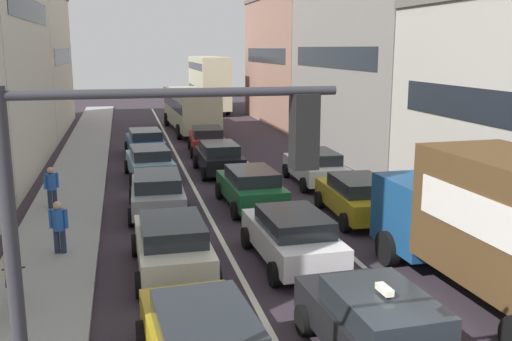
# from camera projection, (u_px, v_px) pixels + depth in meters

# --- Properties ---
(sidewalk_left) EXTENTS (2.60, 64.00, 0.14)m
(sidewalk_left) POSITION_uv_depth(u_px,v_px,m) (78.00, 174.00, 26.90)
(sidewalk_left) COLOR #959595
(sidewalk_left) RESTS_ON ground
(lane_stripe_left) EXTENTS (0.16, 60.00, 0.01)m
(lane_stripe_left) POSITION_uv_depth(u_px,v_px,m) (185.00, 171.00, 28.02)
(lane_stripe_left) COLOR silver
(lane_stripe_left) RESTS_ON ground
(lane_stripe_right) EXTENTS (0.16, 60.00, 0.01)m
(lane_stripe_right) POSITION_uv_depth(u_px,v_px,m) (253.00, 168.00, 28.77)
(lane_stripe_right) COLOR silver
(lane_stripe_right) RESTS_ON ground
(building_row_right) EXTENTS (7.20, 43.90, 10.07)m
(building_row_right) POSITION_uv_depth(u_px,v_px,m) (382.00, 69.00, 32.61)
(building_row_right) COLOR #936B5B
(building_row_right) RESTS_ON ground
(traffic_light_pole) EXTENTS (3.58, 0.38, 5.50)m
(traffic_light_pole) POSITION_uv_depth(u_px,v_px,m) (135.00, 241.00, 6.24)
(traffic_light_pole) COLOR #2D2D33
(traffic_light_pole) RESTS_ON ground
(removalist_box_truck) EXTENTS (2.92, 7.78, 3.58)m
(removalist_box_truck) POSITION_uv_depth(u_px,v_px,m) (501.00, 224.00, 13.00)
(removalist_box_truck) COLOR navy
(removalist_box_truck) RESTS_ON ground
(taxi_centre_lane_front) EXTENTS (2.19, 4.36, 1.66)m
(taxi_centre_lane_front) POSITION_uv_depth(u_px,v_px,m) (379.00, 327.00, 10.68)
(taxi_centre_lane_front) COLOR black
(taxi_centre_lane_front) RESTS_ON ground
(sedan_centre_lane_second) EXTENTS (2.17, 4.35, 1.49)m
(sedan_centre_lane_second) POSITION_uv_depth(u_px,v_px,m) (292.00, 236.00, 15.86)
(sedan_centre_lane_second) COLOR silver
(sedan_centre_lane_second) RESTS_ON ground
(wagon_left_lane_second) EXTENTS (2.10, 4.32, 1.49)m
(wagon_left_lane_second) POSITION_uv_depth(u_px,v_px,m) (172.00, 244.00, 15.20)
(wagon_left_lane_second) COLOR beige
(wagon_left_lane_second) RESTS_ON ground
(hatchback_centre_lane_third) EXTENTS (2.15, 4.35, 1.49)m
(hatchback_centre_lane_third) POSITION_uv_depth(u_px,v_px,m) (251.00, 187.00, 21.48)
(hatchback_centre_lane_third) COLOR #19592D
(hatchback_centre_lane_third) RESTS_ON ground
(sedan_left_lane_third) EXTENTS (2.16, 4.35, 1.49)m
(sedan_left_lane_third) POSITION_uv_depth(u_px,v_px,m) (157.00, 192.00, 20.67)
(sedan_left_lane_third) COLOR gray
(sedan_left_lane_third) RESTS_ON ground
(coupe_centre_lane_fourth) EXTENTS (2.08, 4.31, 1.49)m
(coupe_centre_lane_fourth) POSITION_uv_depth(u_px,v_px,m) (219.00, 157.00, 27.29)
(coupe_centre_lane_fourth) COLOR black
(coupe_centre_lane_fourth) RESTS_ON ground
(sedan_left_lane_fourth) EXTENTS (2.29, 4.41, 1.49)m
(sedan_left_lane_fourth) POSITION_uv_depth(u_px,v_px,m) (150.00, 162.00, 26.15)
(sedan_left_lane_fourth) COLOR #759EB7
(sedan_left_lane_fourth) RESTS_ON ground
(sedan_centre_lane_fifth) EXTENTS (2.30, 4.41, 1.49)m
(sedan_centre_lane_fifth) POSITION_uv_depth(u_px,v_px,m) (207.00, 139.00, 32.54)
(sedan_centre_lane_fifth) COLOR #A51E1E
(sedan_centre_lane_fifth) RESTS_ON ground
(sedan_left_lane_fifth) EXTENTS (2.26, 4.40, 1.49)m
(sedan_left_lane_fifth) POSITION_uv_depth(u_px,v_px,m) (145.00, 142.00, 31.65)
(sedan_left_lane_fifth) COLOR #194C8C
(sedan_left_lane_fifth) RESTS_ON ground
(sedan_right_lane_behind_truck) EXTENTS (2.23, 4.38, 1.49)m
(sedan_right_lane_behind_truck) POSITION_uv_depth(u_px,v_px,m) (357.00, 196.00, 20.06)
(sedan_right_lane_behind_truck) COLOR #B29319
(sedan_right_lane_behind_truck) RESTS_ON ground
(wagon_right_lane_far) EXTENTS (2.15, 4.34, 1.49)m
(wagon_right_lane_far) POSITION_uv_depth(u_px,v_px,m) (315.00, 166.00, 25.19)
(wagon_right_lane_far) COLOR silver
(wagon_right_lane_far) RESTS_ON ground
(bus_mid_queue_primary) EXTENTS (3.10, 10.59, 2.90)m
(bus_mid_queue_primary) POSITION_uv_depth(u_px,v_px,m) (190.00, 107.00, 40.61)
(bus_mid_queue_primary) COLOR #BFB793
(bus_mid_queue_primary) RESTS_ON ground
(bus_far_queue_secondary) EXTENTS (2.80, 10.50, 5.06)m
(bus_far_queue_secondary) POSITION_uv_depth(u_px,v_px,m) (209.00, 81.00, 53.65)
(bus_far_queue_secondary) COLOR #BFB793
(bus_far_queue_secondary) RESTS_ON ground
(cyclist_on_sidewalk) EXTENTS (0.50, 1.72, 1.72)m
(cyclist_on_sidewalk) POSITION_uv_depth(u_px,v_px,m) (13.00, 281.00, 12.64)
(cyclist_on_sidewalk) COLOR black
(cyclist_on_sidewalk) RESTS_ON ground
(pedestrian_near_kerb) EXTENTS (0.53, 0.34, 1.66)m
(pedestrian_near_kerb) POSITION_uv_depth(u_px,v_px,m) (59.00, 226.00, 16.25)
(pedestrian_near_kerb) COLOR #262D47
(pedestrian_near_kerb) RESTS_ON ground
(pedestrian_mid_sidewalk) EXTENTS (0.50, 0.34, 1.66)m
(pedestrian_mid_sidewalk) POSITION_uv_depth(u_px,v_px,m) (52.00, 186.00, 20.87)
(pedestrian_mid_sidewalk) COLOR #262D47
(pedestrian_mid_sidewalk) RESTS_ON ground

